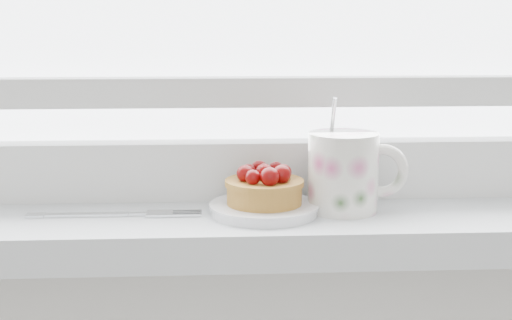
{
  "coord_description": "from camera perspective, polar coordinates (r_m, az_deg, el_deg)",
  "views": [
    {
      "loc": [
        -0.05,
        1.11,
        1.15
      ],
      "look_at": [
        -0.0,
        1.88,
        1.0
      ],
      "focal_mm": 50.0,
      "sensor_mm": 36.0,
      "label": 1
    }
  ],
  "objects": [
    {
      "name": "fork",
      "position": [
        0.81,
        -11.32,
        -4.28
      ],
      "size": [
        0.19,
        0.02,
        0.0
      ],
      "color": "silver",
      "rests_on": "windowsill"
    },
    {
      "name": "floral_mug",
      "position": [
        0.81,
        7.19,
        -0.83
      ],
      "size": [
        0.12,
        0.09,
        0.13
      ],
      "color": "silver",
      "rests_on": "windowsill"
    },
    {
      "name": "raspberry_tart",
      "position": [
        0.8,
        0.69,
        -2.13
      ],
      "size": [
        0.09,
        0.09,
        0.05
      ],
      "color": "#925F1F",
      "rests_on": "saucer"
    },
    {
      "name": "saucer",
      "position": [
        0.8,
        0.67,
        -3.92
      ],
      "size": [
        0.12,
        0.12,
        0.01
      ],
      "primitive_type": "cylinder",
      "color": "white",
      "rests_on": "windowsill"
    }
  ]
}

